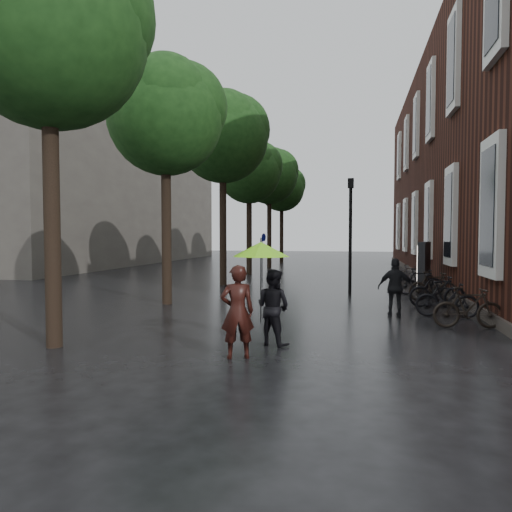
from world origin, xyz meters
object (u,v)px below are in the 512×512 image
(pedestrian_walking, at_px, (396,288))
(lamp_post, at_px, (350,224))
(person_black, at_px, (273,307))
(parked_bicycles, at_px, (426,285))
(ad_lightbox, at_px, (424,267))
(person_burgundy, at_px, (237,312))

(pedestrian_walking, bearing_deg, lamp_post, -74.17)
(person_black, relative_size, parked_bicycles, 0.14)
(ad_lightbox, distance_m, lamp_post, 3.66)
(person_burgundy, bearing_deg, parked_bicycles, -138.55)
(person_black, bearing_deg, pedestrian_walking, -100.06)
(person_black, bearing_deg, person_burgundy, 92.91)
(parked_bicycles, bearing_deg, ad_lightbox, 84.65)
(person_black, relative_size, pedestrian_walking, 0.96)
(person_burgundy, relative_size, lamp_post, 0.39)
(person_burgundy, distance_m, parked_bicycles, 10.36)
(pedestrian_walking, relative_size, ad_lightbox, 0.81)
(person_burgundy, height_order, parked_bicycles, person_burgundy)
(pedestrian_walking, bearing_deg, person_black, 55.19)
(pedestrian_walking, height_order, parked_bicycles, pedestrian_walking)
(lamp_post, bearing_deg, parked_bicycles, -11.29)
(person_black, relative_size, ad_lightbox, 0.78)
(person_black, distance_m, ad_lightbox, 10.98)
(pedestrian_walking, distance_m, lamp_post, 5.17)
(parked_bicycles, relative_size, ad_lightbox, 5.78)
(person_black, xyz_separation_m, parked_bicycles, (4.22, 8.07, -0.29))
(person_black, bearing_deg, ad_lightbox, -88.65)
(person_black, relative_size, lamp_post, 0.35)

